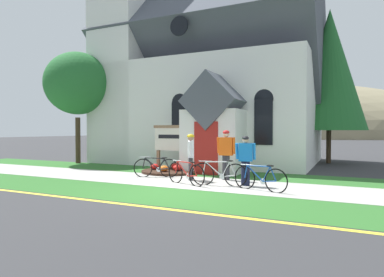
# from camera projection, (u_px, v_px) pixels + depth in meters

# --- Properties ---
(ground) EXTENTS (140.00, 140.00, 0.00)m
(ground) POSITION_uv_depth(u_px,v_px,m) (223.00, 175.00, 13.12)
(ground) COLOR #333335
(sidewalk_slab) EXTENTS (32.00, 2.57, 0.01)m
(sidewalk_slab) POSITION_uv_depth(u_px,v_px,m) (134.00, 178.00, 12.25)
(sidewalk_slab) COLOR #A8A59E
(sidewalk_slab) RESTS_ON ground
(grass_verge) EXTENTS (32.00, 2.24, 0.01)m
(grass_verge) POSITION_uv_depth(u_px,v_px,m) (88.00, 188.00, 10.08)
(grass_verge) COLOR #2D6628
(grass_verge) RESTS_ON ground
(church_lawn) EXTENTS (24.00, 2.32, 0.01)m
(church_lawn) POSITION_uv_depth(u_px,v_px,m) (167.00, 171.00, 14.46)
(church_lawn) COLOR #2D6628
(church_lawn) RESTS_ON ground
(curb_paint_stripe) EXTENTS (28.00, 0.16, 0.01)m
(curb_paint_stripe) POSITION_uv_depth(u_px,v_px,m) (54.00, 196.00, 8.93)
(curb_paint_stripe) COLOR yellow
(curb_paint_stripe) RESTS_ON ground
(church_building) EXTENTS (11.68, 9.78, 14.28)m
(church_building) POSITION_uv_depth(u_px,v_px,m) (202.00, 75.00, 18.85)
(church_building) COLOR white
(church_building) RESTS_ON ground
(church_sign) EXTENTS (1.94, 0.17, 1.97)m
(church_sign) POSITION_uv_depth(u_px,v_px,m) (174.00, 140.00, 14.05)
(church_sign) COLOR #7F6047
(church_sign) RESTS_ON ground
(flower_bed) EXTENTS (2.40, 2.40, 0.34)m
(flower_bed) POSITION_uv_depth(u_px,v_px,m) (170.00, 171.00, 13.84)
(flower_bed) COLOR #382319
(flower_bed) RESTS_ON ground
(bicycle_blue) EXTENTS (1.68, 0.51, 0.80)m
(bicycle_blue) POSITION_uv_depth(u_px,v_px,m) (260.00, 178.00, 9.68)
(bicycle_blue) COLOR black
(bicycle_blue) RESTS_ON ground
(bicycle_white) EXTENTS (1.63, 0.70, 0.79)m
(bicycle_white) POSITION_uv_depth(u_px,v_px,m) (186.00, 173.00, 10.78)
(bicycle_white) COLOR black
(bicycle_white) RESTS_ON ground
(bicycle_green) EXTENTS (1.58, 0.67, 0.78)m
(bicycle_green) POSITION_uv_depth(u_px,v_px,m) (156.00, 167.00, 12.49)
(bicycle_green) COLOR black
(bicycle_green) RESTS_ON ground
(bicycle_silver) EXTENTS (1.78, 0.30, 0.85)m
(bicycle_silver) POSITION_uv_depth(u_px,v_px,m) (219.00, 174.00, 10.54)
(bicycle_silver) COLOR black
(bicycle_silver) RESTS_ON ground
(cyclist_in_red_jersey) EXTENTS (0.38, 0.71, 1.63)m
(cyclist_in_red_jersey) POSITION_uv_depth(u_px,v_px,m) (191.00, 153.00, 11.69)
(cyclist_in_red_jersey) COLOR #2D2D33
(cyclist_in_red_jersey) RESTS_ON ground
(cyclist_in_orange_jersey) EXTENTS (0.68, 0.29, 1.76)m
(cyclist_in_orange_jersey) POSITION_uv_depth(u_px,v_px,m) (226.00, 150.00, 11.77)
(cyclist_in_orange_jersey) COLOR #2D2D33
(cyclist_in_orange_jersey) RESTS_ON ground
(cyclist_in_yellow_jersey) EXTENTS (0.63, 0.31, 1.58)m
(cyclist_in_yellow_jersey) POSITION_uv_depth(u_px,v_px,m) (246.00, 157.00, 10.54)
(cyclist_in_yellow_jersey) COLOR #191E38
(cyclist_in_yellow_jersey) RESTS_ON ground
(roadside_conifer) EXTENTS (3.78, 3.78, 8.15)m
(roadside_conifer) POSITION_uv_depth(u_px,v_px,m) (329.00, 70.00, 17.65)
(roadside_conifer) COLOR #3D2D1E
(roadside_conifer) RESTS_ON ground
(yard_deciduous_tree) EXTENTS (3.41, 3.41, 5.86)m
(yard_deciduous_tree) POSITION_uv_depth(u_px,v_px,m) (77.00, 84.00, 17.63)
(yard_deciduous_tree) COLOR #3D2D1E
(yard_deciduous_tree) RESTS_ON ground
(distant_hill) EXTENTS (85.82, 52.86, 26.71)m
(distant_hill) POSITION_uv_depth(u_px,v_px,m) (272.00, 137.00, 87.79)
(distant_hill) COLOR #847A5B
(distant_hill) RESTS_ON ground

